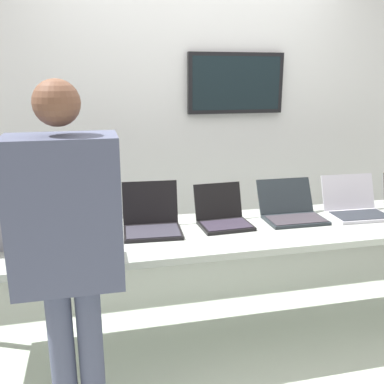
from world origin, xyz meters
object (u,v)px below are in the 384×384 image
(workbench, at_px, (232,236))
(person, at_px, (68,239))
(laptop_station_2, at_px, (223,216))
(laptop_station_3, at_px, (291,210))
(laptop_station_1, at_px, (152,220))
(laptop_station_0, at_px, (71,227))
(laptop_station_4, at_px, (355,206))

(workbench, distance_m, person, 1.16)
(laptop_station_2, bearing_deg, person, -141.27)
(laptop_station_3, height_order, person, person)
(laptop_station_1, bearing_deg, laptop_station_0, 178.22)
(workbench, distance_m, laptop_station_2, 0.14)
(workbench, bearing_deg, person, -146.19)
(laptop_station_4, bearing_deg, person, -158.87)
(laptop_station_2, xyz_separation_m, laptop_station_4, (0.93, -0.01, 0.00))
(workbench, height_order, laptop_station_0, laptop_station_0)
(laptop_station_4, height_order, person, person)
(laptop_station_0, relative_size, laptop_station_4, 0.94)
(workbench, relative_size, laptop_station_0, 8.76)
(laptop_station_3, relative_size, person, 0.23)
(person, bearing_deg, laptop_station_3, 28.03)
(laptop_station_2, bearing_deg, laptop_station_0, 179.49)
(laptop_station_0, bearing_deg, person, -87.92)
(laptop_station_0, distance_m, person, 0.75)
(laptop_station_2, height_order, laptop_station_3, laptop_station_2)
(laptop_station_0, xyz_separation_m, laptop_station_1, (0.47, -0.01, 0.01))
(laptop_station_1, relative_size, laptop_station_2, 1.10)
(laptop_station_0, xyz_separation_m, laptop_station_4, (1.85, -0.02, 0.00))
(laptop_station_0, distance_m, laptop_station_4, 1.85)
(laptop_station_0, relative_size, laptop_station_1, 1.03)
(workbench, relative_size, laptop_station_3, 8.52)
(workbench, bearing_deg, laptop_station_0, 173.71)
(laptop_station_4, distance_m, person, 1.96)
(laptop_station_1, xyz_separation_m, laptop_station_4, (1.38, -0.01, -0.01))
(laptop_station_0, distance_m, laptop_station_2, 0.92)
(person, bearing_deg, laptop_station_2, 38.73)
(laptop_station_4, bearing_deg, laptop_station_0, 179.32)
(laptop_station_1, distance_m, person, 0.86)
(workbench, xyz_separation_m, laptop_station_1, (-0.48, 0.09, 0.11))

